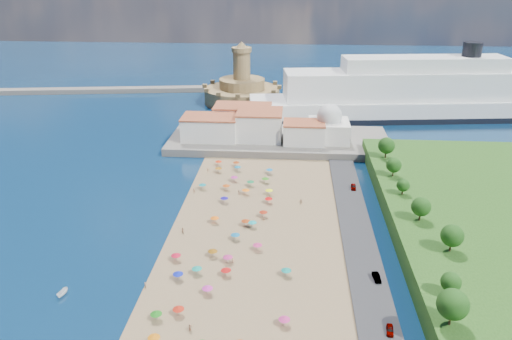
{
  "coord_description": "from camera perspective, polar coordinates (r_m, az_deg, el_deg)",
  "views": [
    {
      "loc": [
        15.06,
        -122.79,
        69.57
      ],
      "look_at": [
        4.0,
        25.0,
        8.0
      ],
      "focal_mm": 35.0,
      "sensor_mm": 36.0,
      "label": 1
    }
  ],
  "objects": [
    {
      "name": "beachgoers",
      "position": [
        137.12,
        -4.45,
        -7.45
      ],
      "size": [
        37.88,
        94.31,
        1.86
      ],
      "color": "tan",
      "rests_on": "beach"
    },
    {
      "name": "breakwater",
      "position": [
        310.42,
        -19.83,
        8.53
      ],
      "size": [
        199.03,
        34.77,
        2.6
      ],
      "primitive_type": "cube",
      "rotation": [
        0.0,
        0.0,
        0.14
      ],
      "color": "#59544C",
      "rests_on": "ground"
    },
    {
      "name": "beach_parasols",
      "position": [
        131.54,
        -3.45,
        -8.32
      ],
      "size": [
        31.09,
        113.44,
        2.2
      ],
      "color": "gray",
      "rests_on": "beach"
    },
    {
      "name": "fortress",
      "position": [
        269.62,
        -1.62,
        9.06
      ],
      "size": [
        40.0,
        40.0,
        32.4
      ],
      "color": "#9D814E",
      "rests_on": "ground"
    },
    {
      "name": "waterfront_buildings",
      "position": [
        206.68,
        -0.95,
        5.19
      ],
      "size": [
        57.0,
        29.0,
        11.0
      ],
      "color": "silver",
      "rests_on": "terrace"
    },
    {
      "name": "parked_cars",
      "position": [
        136.6,
        12.63,
        -8.01
      ],
      "size": [
        1.94,
        73.52,
        1.38
      ],
      "color": "gray",
      "rests_on": "promenade"
    },
    {
      "name": "terrace",
      "position": [
        207.34,
        2.65,
        3.37
      ],
      "size": [
        90.0,
        36.0,
        3.0
      ],
      "primitive_type": "cube",
      "color": "#59544C",
      "rests_on": "ground"
    },
    {
      "name": "hillside_trees",
      "position": [
        134.29,
        18.24,
        -4.96
      ],
      "size": [
        15.78,
        106.85,
        7.69
      ],
      "color": "#382314",
      "rests_on": "hillside"
    },
    {
      "name": "cruise_ship",
      "position": [
        254.19,
        18.3,
        8.02
      ],
      "size": [
        165.9,
        43.97,
        35.9
      ],
      "color": "black",
      "rests_on": "ground"
    },
    {
      "name": "jetty",
      "position": [
        242.22,
        -2.32,
        6.15
      ],
      "size": [
        18.0,
        70.0,
        2.4
      ],
      "primitive_type": "cube",
      "color": "#59544C",
      "rests_on": "ground"
    },
    {
      "name": "domed_building",
      "position": [
        203.59,
        8.32,
        5.0
      ],
      "size": [
        16.0,
        16.0,
        15.0
      ],
      "color": "silver",
      "rests_on": "terrace"
    },
    {
      "name": "ground",
      "position": [
        141.93,
        -2.38,
        -6.81
      ],
      "size": [
        700.0,
        700.0,
        0.0
      ],
      "primitive_type": "plane",
      "color": "#071938",
      "rests_on": "ground"
    }
  ]
}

